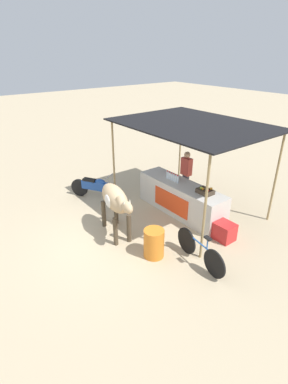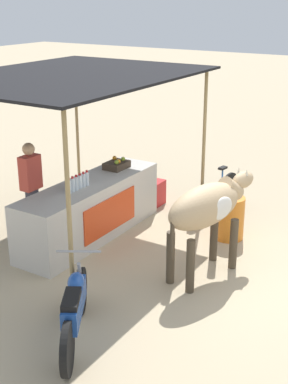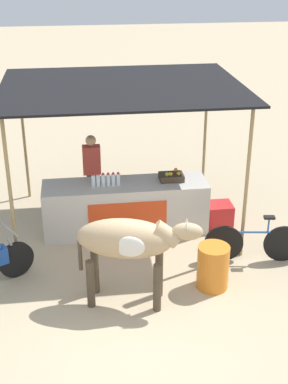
{
  "view_description": "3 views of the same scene",
  "coord_description": "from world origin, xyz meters",
  "px_view_note": "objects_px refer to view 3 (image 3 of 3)",
  "views": [
    {
      "loc": [
        5.69,
        -3.59,
        4.55
      ],
      "look_at": [
        -0.35,
        1.07,
        0.89
      ],
      "focal_mm": 28.0,
      "sensor_mm": 36.0,
      "label": 1
    },
    {
      "loc": [
        -6.54,
        -2.9,
        3.84
      ],
      "look_at": [
        0.12,
        1.23,
        0.94
      ],
      "focal_mm": 50.0,
      "sensor_mm": 36.0,
      "label": 2
    },
    {
      "loc": [
        -0.82,
        -6.61,
        4.93
      ],
      "look_at": [
        0.23,
        1.36,
        1.17
      ],
      "focal_mm": 50.0,
      "sensor_mm": 36.0,
      "label": 3
    }
  ],
  "objects_px": {
    "stall_counter": "(125,207)",
    "vendor_behind_counter": "(92,175)",
    "cooler_box": "(216,216)",
    "water_barrel": "(213,267)",
    "cow": "(129,242)",
    "bicycle_leaning": "(254,243)",
    "fruit_crate": "(172,177)"
  },
  "relations": [
    {
      "from": "stall_counter",
      "to": "vendor_behind_counter",
      "type": "xyz_separation_m",
      "value": [
        -0.57,
        0.75,
        0.37
      ]
    },
    {
      "from": "cooler_box",
      "to": "water_barrel",
      "type": "xyz_separation_m",
      "value": [
        -0.54,
        -1.9,
        0.12
      ]
    },
    {
      "from": "stall_counter",
      "to": "cow",
      "type": "xyz_separation_m",
      "value": [
        -0.16,
        -2.2,
        0.55
      ]
    },
    {
      "from": "cow",
      "to": "bicycle_leaning",
      "type": "bearing_deg",
      "value": 21.32
    },
    {
      "from": "vendor_behind_counter",
      "to": "stall_counter",
      "type": "bearing_deg",
      "value": -53.06
    },
    {
      "from": "cooler_box",
      "to": "vendor_behind_counter",
      "type": "bearing_deg",
      "value": 159.47
    },
    {
      "from": "stall_counter",
      "to": "cow",
      "type": "relative_size",
      "value": 1.62
    },
    {
      "from": "vendor_behind_counter",
      "to": "cow",
      "type": "height_order",
      "value": "vendor_behind_counter"
    },
    {
      "from": "water_barrel",
      "to": "cow",
      "type": "bearing_deg",
      "value": -171.22
    },
    {
      "from": "stall_counter",
      "to": "fruit_crate",
      "type": "bearing_deg",
      "value": 3.32
    },
    {
      "from": "water_barrel",
      "to": "cow",
      "type": "distance_m",
      "value": 1.5
    },
    {
      "from": "cow",
      "to": "stall_counter",
      "type": "bearing_deg",
      "value": 85.84
    },
    {
      "from": "bicycle_leaning",
      "to": "stall_counter",
      "type": "bearing_deg",
      "value": 146.53
    },
    {
      "from": "stall_counter",
      "to": "water_barrel",
      "type": "distance_m",
      "value": 2.31
    },
    {
      "from": "vendor_behind_counter",
      "to": "fruit_crate",
      "type": "bearing_deg",
      "value": -26.14
    },
    {
      "from": "stall_counter",
      "to": "vendor_behind_counter",
      "type": "bearing_deg",
      "value": 126.94
    },
    {
      "from": "cow",
      "to": "water_barrel",
      "type": "bearing_deg",
      "value": 8.78
    },
    {
      "from": "cow",
      "to": "bicycle_leaning",
      "type": "height_order",
      "value": "cow"
    },
    {
      "from": "stall_counter",
      "to": "cooler_box",
      "type": "relative_size",
      "value": 5.0
    },
    {
      "from": "water_barrel",
      "to": "bicycle_leaning",
      "type": "bearing_deg",
      "value": 36.78
    },
    {
      "from": "cooler_box",
      "to": "water_barrel",
      "type": "bearing_deg",
      "value": -105.93
    },
    {
      "from": "fruit_crate",
      "to": "water_barrel",
      "type": "bearing_deg",
      "value": -81.78
    },
    {
      "from": "vendor_behind_counter",
      "to": "bicycle_leaning",
      "type": "xyz_separation_m",
      "value": [
        2.6,
        -2.1,
        -0.5
      ]
    },
    {
      "from": "water_barrel",
      "to": "vendor_behind_counter",
      "type": "bearing_deg",
      "value": 122.15
    },
    {
      "from": "water_barrel",
      "to": "bicycle_leaning",
      "type": "xyz_separation_m",
      "value": [
        0.87,
        0.65,
        -0.01
      ]
    },
    {
      "from": "water_barrel",
      "to": "cow",
      "type": "relative_size",
      "value": 0.39
    },
    {
      "from": "cooler_box",
      "to": "bicycle_leaning",
      "type": "distance_m",
      "value": 1.29
    },
    {
      "from": "fruit_crate",
      "to": "bicycle_leaning",
      "type": "height_order",
      "value": "fruit_crate"
    },
    {
      "from": "cow",
      "to": "bicycle_leaning",
      "type": "xyz_separation_m",
      "value": [
        2.19,
        0.86,
        -0.69
      ]
    },
    {
      "from": "fruit_crate",
      "to": "cooler_box",
      "type": "relative_size",
      "value": 0.73
    },
    {
      "from": "water_barrel",
      "to": "cow",
      "type": "xyz_separation_m",
      "value": [
        -1.32,
        -0.2,
        0.67
      ]
    },
    {
      "from": "bicycle_leaning",
      "to": "fruit_crate",
      "type": "bearing_deg",
      "value": 129.94
    }
  ]
}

